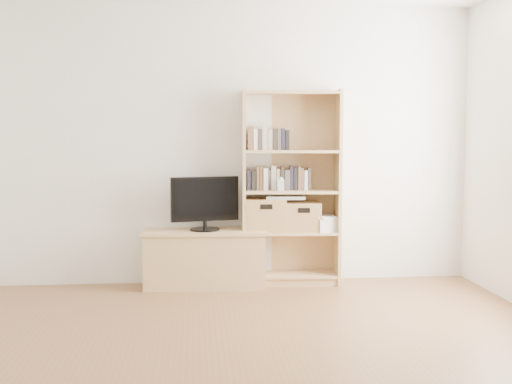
{
  "coord_description": "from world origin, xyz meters",
  "views": [
    {
      "loc": [
        -0.37,
        -3.53,
        1.42
      ],
      "look_at": [
        0.15,
        1.9,
        0.91
      ],
      "focal_mm": 45.0,
      "sensor_mm": 36.0,
      "label": 1
    }
  ],
  "objects": [
    {
      "name": "basket_left",
      "position": [
        0.28,
        2.35,
        0.65
      ],
      "size": [
        0.38,
        0.32,
        0.3
      ],
      "primitive_type": "cube",
      "rotation": [
        0.0,
        0.0,
        -0.04
      ],
      "color": "olive",
      "rests_on": "bookshelf"
    },
    {
      "name": "tv_stand",
      "position": [
        -0.28,
        2.3,
        0.25
      ],
      "size": [
        1.11,
        0.47,
        0.5
      ],
      "primitive_type": "cube",
      "rotation": [
        0.0,
        0.0,
        -0.06
      ],
      "color": "tan",
      "rests_on": "floor"
    },
    {
      "name": "television",
      "position": [
        -0.28,
        2.3,
        0.77
      ],
      "size": [
        0.62,
        0.18,
        0.49
      ],
      "primitive_type": "cube",
      "rotation": [
        0.0,
        0.0,
        0.21
      ],
      "color": "black",
      "rests_on": "tv_stand"
    },
    {
      "name": "magazine_stack",
      "position": [
        0.83,
        2.31,
        0.56
      ],
      "size": [
        0.22,
        0.29,
        0.12
      ],
      "primitive_type": "cube",
      "rotation": [
        0.0,
        0.0,
        0.17
      ],
      "color": "beige",
      "rests_on": "bookshelf"
    },
    {
      "name": "front_wall",
      "position": [
        0.0,
        -2.5,
        1.3
      ],
      "size": [
        4.5,
        0.02,
        2.6
      ],
      "primitive_type": "cube",
      "color": "silver",
      "rests_on": "floor"
    },
    {
      "name": "bookshelf",
      "position": [
        0.52,
        2.34,
        0.9
      ],
      "size": [
        0.93,
        0.38,
        1.81
      ],
      "primitive_type": "cube",
      "rotation": [
        0.0,
        0.0,
        -0.07
      ],
      "color": "tan",
      "rests_on": "floor"
    },
    {
      "name": "books_row_mid",
      "position": [
        0.52,
        2.36,
        0.99
      ],
      "size": [
        0.77,
        0.21,
        0.2
      ],
      "primitive_type": "cube",
      "rotation": [
        0.0,
        0.0,
        -0.08
      ],
      "color": "#201D2C",
      "rests_on": "bookshelf"
    },
    {
      "name": "baby_monitor",
      "position": [
        0.41,
        2.25,
        0.94
      ],
      "size": [
        0.06,
        0.05,
        0.1
      ],
      "primitive_type": "cube",
      "rotation": [
        0.0,
        0.0,
        -0.24
      ],
      "color": "white",
      "rests_on": "bookshelf"
    },
    {
      "name": "basket_right",
      "position": [
        0.63,
        2.33,
        0.64
      ],
      "size": [
        0.35,
        0.3,
        0.27
      ],
      "primitive_type": "cube",
      "rotation": [
        0.0,
        0.0,
        -0.09
      ],
      "color": "olive",
      "rests_on": "bookshelf"
    },
    {
      "name": "laptop",
      "position": [
        0.47,
        2.33,
        0.82
      ],
      "size": [
        0.39,
        0.29,
        0.03
      ],
      "primitive_type": "cube",
      "rotation": [
        0.0,
        0.0,
        -0.14
      ],
      "color": "silver",
      "rests_on": "basket_left"
    },
    {
      "name": "back_wall",
      "position": [
        0.0,
        2.5,
        1.3
      ],
      "size": [
        4.5,
        0.02,
        2.6
      ],
      "primitive_type": "cube",
      "color": "silver",
      "rests_on": "floor"
    },
    {
      "name": "books_row_upper",
      "position": [
        0.32,
        2.37,
        1.35
      ],
      "size": [
        0.36,
        0.16,
        0.19
      ],
      "primitive_type": "cube",
      "rotation": [
        0.0,
        0.0,
        -0.08
      ],
      "color": "#201D2C",
      "rests_on": "bookshelf"
    },
    {
      "name": "floor",
      "position": [
        0.0,
        0.0,
        0.0
      ],
      "size": [
        4.5,
        5.0,
        0.01
      ],
      "primitive_type": "cube",
      "color": "brown",
      "rests_on": "ground"
    }
  ]
}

